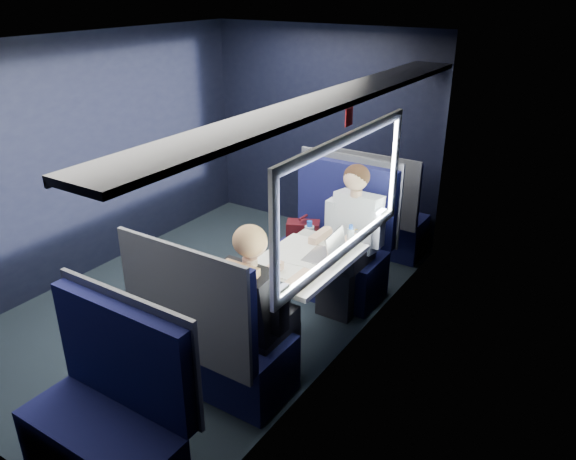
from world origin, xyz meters
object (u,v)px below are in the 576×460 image
Objects in this scene: woman at (256,302)px; cup at (353,240)px; seat_row_front at (376,217)px; seat_row_back at (110,422)px; man at (351,232)px; bottle_small at (350,238)px; seat_bay_near at (333,248)px; laptop at (329,251)px; table at (302,267)px; seat_bay_far at (214,341)px.

woman is 15.78× the size of cup.
seat_row_front and seat_row_back have the same top height.
seat_row_back is at bearing -100.05° from cup.
man is 1.41m from woman.
man is at bearing 119.32° from cup.
woman reaches higher than bottle_small.
man is at bearing -77.17° from seat_row_front.
seat_bay_near is 3.79× the size of laptop.
laptop is at bearing 32.25° from table.
seat_bay_near is 0.76m from bottle_small.
man is 0.60m from laptop.
laptop is (0.17, 0.11, 0.14)m from table.
seat_row_back reaches higher than cup.
seat_row_front is at bearing 106.27° from cup.
seat_row_back is 1.98m from laptop.
cup is (0.21, 0.44, 0.12)m from table.
seat_row_back is (0.00, -0.92, -0.00)m from seat_bay_far.
woman is at bearing -98.11° from bottle_small.
seat_bay_far reaches higher than cup.
seat_row_back is at bearing -95.72° from man.
cup is (0.04, 0.33, -0.02)m from laptop.
laptop is 0.33m from cup.
seat_row_front is at bearing 105.87° from bottle_small.
seat_bay_far is 0.95× the size of woman.
woman is 0.83m from laptop.
seat_row_front is 5.76× the size of bottle_small.
seat_bay_near is 1.00× the size of seat_bay_far.
seat_row_back is at bearing -90.00° from seat_bay_far.
seat_bay_near reaches higher than seat_row_back.
table is 0.86× the size of seat_row_back.
man is at bearing -33.49° from seat_bay_near.
man is at bearing 90.00° from woman.
table is 3.01× the size of laptop.
seat_bay_near reaches higher than seat_row_front.
seat_row_back is 1.16m from woman.
seat_row_front is at bearing 90.00° from seat_bay_far.
table is 0.86× the size of seat_row_front.
seat_row_back is at bearing -90.00° from seat_row_front.
man is at bearing 80.97° from seat_bay_far.
man is (0.25, 2.50, 0.31)m from seat_row_back.
man is (0.07, 0.70, 0.06)m from table.
man is at bearing 115.42° from bottle_small.
seat_bay_near and seat_bay_far have the same top height.
laptop is at bearing -64.31° from seat_bay_near.
seat_bay_far is (-0.18, -0.87, -0.25)m from table.
seat_row_back is 13.85× the size of cup.
laptop is at bearing -100.23° from bottle_small.
seat_bay_far is 3.79× the size of laptop.
bottle_small is at bearing 59.35° from table.
cup is (0.40, 1.31, 0.37)m from seat_bay_far.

